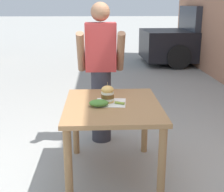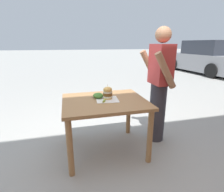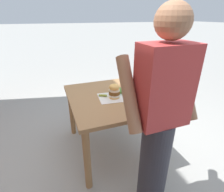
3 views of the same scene
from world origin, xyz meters
The scene contains 8 objects.
ground_plane centered at (0.00, 0.00, 0.00)m, with size 80.00×80.00×0.00m, color #9E9E99.
patio_table centered at (0.00, 0.00, 0.63)m, with size 0.91×1.09×0.75m.
serving_paper centered at (-0.02, 0.04, 0.75)m, with size 0.29×0.29×0.00m, color white.
sandwich centered at (-0.05, 0.05, 0.83)m, with size 0.13×0.13×0.20m.
pickle_spear centered at (0.07, -0.02, 0.76)m, with size 0.02×0.02×0.09m, color #8EA83D.
side_salad centered at (-0.13, -0.06, 0.78)m, with size 0.18×0.14×0.06m, color #477F33.
diner_across_table centered at (-0.10, 0.84, 0.88)m, with size 0.55×0.35×1.69m.
parked_car_near_curb centered at (3.32, 6.03, 0.72)m, with size 4.23×1.90×1.60m.
Camera 1 is at (-0.14, -2.83, 1.67)m, focal length 50.00 mm.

